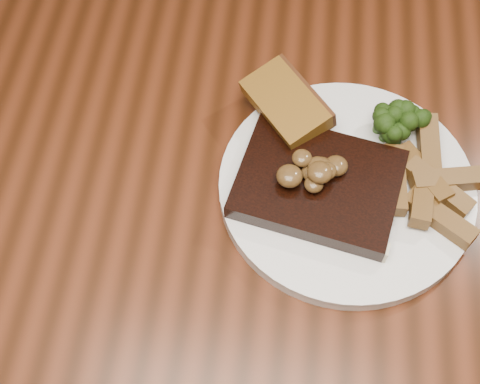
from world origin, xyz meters
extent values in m
plane|color=#3E190E|center=(0.00, 0.00, 0.00)|extent=(4.50, 4.50, 0.00)
cube|color=#4C200F|center=(0.00, 0.00, 0.73)|extent=(1.60, 0.90, 0.04)
cube|color=black|center=(0.13, 0.61, 0.46)|extent=(0.55, 0.55, 0.04)
cylinder|color=black|center=(0.26, 0.83, 0.22)|extent=(0.04, 0.04, 0.44)
cylinder|color=black|center=(-0.09, 0.74, 0.22)|extent=(0.04, 0.04, 0.44)
cylinder|color=black|center=(0.36, 0.48, 0.22)|extent=(0.04, 0.04, 0.44)
cylinder|color=black|center=(0.01, 0.38, 0.22)|extent=(0.04, 0.04, 0.44)
cylinder|color=white|center=(0.10, 0.02, 0.76)|extent=(0.30, 0.30, 0.01)
cube|color=black|center=(0.07, 0.01, 0.77)|extent=(0.18, 0.15, 0.02)
cube|color=beige|center=(0.07, -0.05, 0.77)|extent=(0.15, 0.04, 0.02)
cube|color=brown|center=(0.03, 0.09, 0.77)|extent=(0.10, 0.11, 0.02)
camera|label=1|loc=(0.03, -0.35, 1.37)|focal=50.00mm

